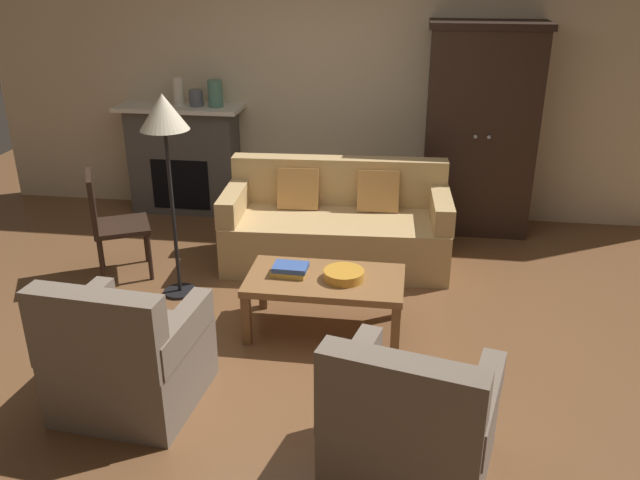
{
  "coord_description": "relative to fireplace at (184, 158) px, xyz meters",
  "views": [
    {
      "loc": [
        0.79,
        -4.01,
        2.47
      ],
      "look_at": [
        0.14,
        0.42,
        0.55
      ],
      "focal_mm": 36.88,
      "sensor_mm": 36.0,
      "label": 1
    }
  ],
  "objects": [
    {
      "name": "side_chair_wooden",
      "position": [
        -0.1,
        -1.6,
        -0.06
      ],
      "size": [
        0.59,
        0.59,
        0.9
      ],
      "color": "black",
      "rests_on": "ground"
    },
    {
      "name": "mantel_vase_slate",
      "position": [
        0.18,
        -0.02,
        0.63
      ],
      "size": [
        0.14,
        0.14,
        0.16
      ],
      "primitive_type": "cylinder",
      "color": "#565B66",
      "rests_on": "fireplace"
    },
    {
      "name": "book_stack",
      "position": [
        1.53,
        -2.22,
        -0.11
      ],
      "size": [
        0.25,
        0.18,
        0.07
      ],
      "color": "gold",
      "rests_on": "coffee_table"
    },
    {
      "name": "floor_lamp",
      "position": [
        0.55,
        -1.84,
        0.8
      ],
      "size": [
        0.36,
        0.36,
        1.59
      ],
      "color": "black",
      "rests_on": "ground"
    },
    {
      "name": "fireplace",
      "position": [
        0.0,
        0.0,
        0.0
      ],
      "size": [
        1.26,
        0.48,
        1.12
      ],
      "color": "#4C4947",
      "rests_on": "ground"
    },
    {
      "name": "armchair_near_left",
      "position": [
        0.75,
        -3.25,
        -0.25
      ],
      "size": [
        0.84,
        0.83,
        0.88
      ],
      "color": "#756656",
      "rests_on": "ground"
    },
    {
      "name": "ground_plane",
      "position": [
        1.55,
        -2.3,
        -0.57
      ],
      "size": [
        9.6,
        9.6,
        0.0
      ],
      "primitive_type": "plane",
      "color": "brown"
    },
    {
      "name": "mantel_vase_cream",
      "position": [
        0.0,
        -0.02,
        0.69
      ],
      "size": [
        0.11,
        0.11,
        0.28
      ],
      "primitive_type": "cylinder",
      "color": "beige",
      "rests_on": "fireplace"
    },
    {
      "name": "back_wall",
      "position": [
        1.55,
        0.25,
        0.83
      ],
      "size": [
        7.2,
        0.1,
        2.8
      ],
      "primitive_type": "cube",
      "color": "beige",
      "rests_on": "ground"
    },
    {
      "name": "armchair_near_right",
      "position": [
        2.4,
        -3.64,
        -0.25
      ],
      "size": [
        0.92,
        0.92,
        0.88
      ],
      "color": "#756656",
      "rests_on": "ground"
    },
    {
      "name": "coffee_table",
      "position": [
        1.78,
        -2.23,
        -0.2
      ],
      "size": [
        1.1,
        0.6,
        0.42
      ],
      "color": "olive",
      "rests_on": "ground"
    },
    {
      "name": "mantel_vase_jade",
      "position": [
        0.38,
        -0.02,
        0.68
      ],
      "size": [
        0.15,
        0.15,
        0.26
      ],
      "primitive_type": "cylinder",
      "color": "slate",
      "rests_on": "fireplace"
    },
    {
      "name": "couch",
      "position": [
        1.72,
        -1.04,
        -0.25
      ],
      "size": [
        1.96,
        0.95,
        0.86
      ],
      "color": "tan",
      "rests_on": "ground"
    },
    {
      "name": "armoire",
      "position": [
        2.95,
        -0.08,
        0.42
      ],
      "size": [
        1.06,
        0.57,
        1.97
      ],
      "color": "black",
      "rests_on": "ground"
    },
    {
      "name": "fruit_bowl",
      "position": [
        1.91,
        -2.24,
        -0.12
      ],
      "size": [
        0.28,
        0.28,
        0.07
      ],
      "primitive_type": "cylinder",
      "color": "orange",
      "rests_on": "coffee_table"
    }
  ]
}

